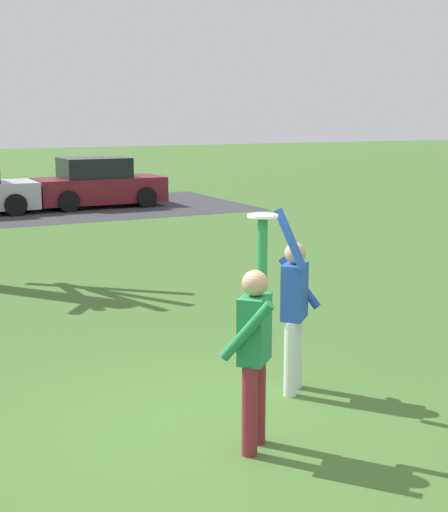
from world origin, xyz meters
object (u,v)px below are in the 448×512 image
object	(u,v)px
frisbee_disc	(263,216)
person_defender	(294,304)
person_catcher	(254,344)
parked_car_maroon	(98,184)

from	to	relation	value
frisbee_disc	person_defender	bearing A→B (deg)	44.07
person_defender	frisbee_disc	size ratio (longest dim) A/B	7.49
person_catcher	person_defender	world-z (taller)	person_catcher
frisbee_disc	parked_car_maroon	distance (m)	18.12
person_defender	parked_car_maroon	bearing A→B (deg)	-144.52
person_catcher	person_defender	distance (m)	1.48
person_catcher	frisbee_disc	distance (m)	1.13
person_defender	frisbee_disc	distance (m)	1.68
frisbee_disc	parked_car_maroon	world-z (taller)	frisbee_disc
person_catcher	parked_car_maroon	distance (m)	18.26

